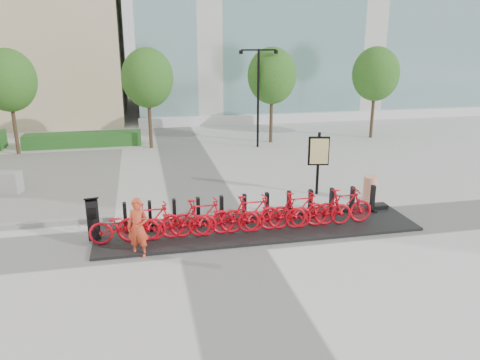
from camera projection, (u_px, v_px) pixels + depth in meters
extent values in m
plane|color=silver|center=(217.00, 236.00, 13.63)|extent=(120.00, 120.00, 0.00)
cube|color=#1F5723|center=(84.00, 139.00, 24.86)|extent=(6.00, 1.20, 0.70)
cylinder|color=brown|center=(15.00, 124.00, 22.79)|extent=(0.18, 0.18, 3.00)
ellipsoid|color=#164710|center=(8.00, 80.00, 22.18)|extent=(2.60, 2.60, 2.99)
cylinder|color=brown|center=(150.00, 119.00, 24.10)|extent=(0.18, 0.18, 3.00)
ellipsoid|color=#164710|center=(147.00, 78.00, 23.49)|extent=(2.60, 2.60, 2.99)
cylinder|color=brown|center=(271.00, 115.00, 25.41)|extent=(0.18, 0.18, 3.00)
ellipsoid|color=#164710|center=(272.00, 76.00, 24.80)|extent=(2.60, 2.60, 2.99)
cylinder|color=brown|center=(373.00, 112.00, 26.62)|extent=(0.18, 0.18, 3.00)
ellipsoid|color=#164710|center=(376.00, 74.00, 26.01)|extent=(2.60, 2.60, 2.99)
cylinder|color=black|center=(258.00, 99.00, 23.98)|extent=(0.12, 0.12, 5.00)
cube|color=black|center=(250.00, 50.00, 23.18)|extent=(0.90, 0.08, 0.08)
cube|color=black|center=(267.00, 50.00, 23.36)|extent=(0.90, 0.08, 0.08)
cylinder|color=black|center=(241.00, 52.00, 23.12)|extent=(0.20, 0.20, 0.18)
cylinder|color=black|center=(276.00, 52.00, 23.48)|extent=(0.20, 0.20, 0.18)
cube|color=black|center=(258.00, 227.00, 14.16)|extent=(9.60, 2.40, 0.08)
imported|color=red|center=(124.00, 225.00, 12.88)|extent=(1.92, 0.67, 1.01)
imported|color=red|center=(151.00, 221.00, 13.01)|extent=(1.87, 0.53, 1.12)
imported|color=red|center=(177.00, 221.00, 13.17)|extent=(1.92, 0.67, 1.01)
imported|color=red|center=(202.00, 217.00, 13.30)|extent=(1.87, 0.53, 1.12)
imported|color=red|center=(227.00, 217.00, 13.47)|extent=(1.92, 0.67, 1.01)
imported|color=red|center=(251.00, 214.00, 13.59)|extent=(1.87, 0.53, 1.12)
imported|color=red|center=(275.00, 213.00, 13.76)|extent=(1.92, 0.67, 1.01)
imported|color=red|center=(298.00, 210.00, 13.88)|extent=(1.87, 0.53, 1.12)
imported|color=red|center=(321.00, 210.00, 14.05)|extent=(1.92, 0.67, 1.01)
imported|color=red|center=(343.00, 206.00, 14.17)|extent=(1.87, 0.53, 1.12)
cube|color=black|center=(93.00, 220.00, 13.08)|extent=(0.37, 0.33, 1.17)
cube|color=black|center=(91.00, 199.00, 12.90)|extent=(0.44, 0.39, 0.15)
cube|color=black|center=(92.00, 214.00, 12.87)|extent=(0.23, 0.06, 0.33)
imported|color=#CD4122|center=(138.00, 228.00, 12.18)|extent=(0.68, 0.58, 1.60)
cylinder|color=#FD4704|center=(370.00, 189.00, 16.49)|extent=(0.50, 0.50, 0.88)
cylinder|color=black|center=(318.00, 164.00, 16.97)|extent=(0.11, 0.11, 2.31)
cube|color=black|center=(319.00, 151.00, 16.83)|extent=(0.76, 0.26, 1.05)
cube|color=#E9D080|center=(319.00, 151.00, 16.78)|extent=(0.64, 0.15, 0.93)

